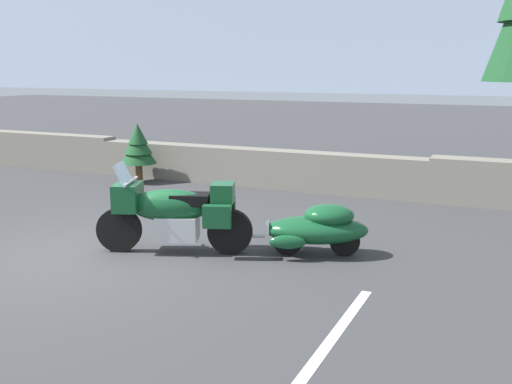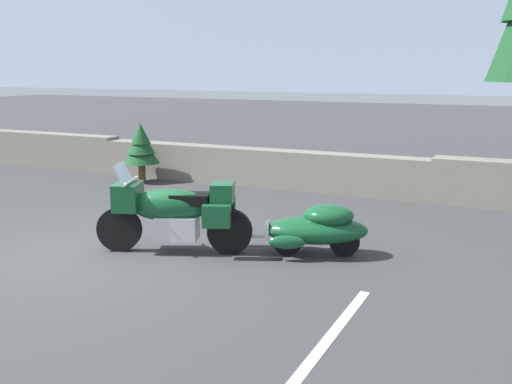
% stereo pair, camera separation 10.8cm
% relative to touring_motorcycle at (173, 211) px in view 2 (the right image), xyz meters
% --- Properties ---
extents(ground_plane, '(80.00, 80.00, 0.00)m').
position_rel_touring_motorcycle_xyz_m(ground_plane, '(-1.11, -0.71, -0.62)').
color(ground_plane, '#38383A').
extents(stone_guard_wall, '(24.00, 0.57, 0.94)m').
position_rel_touring_motorcycle_xyz_m(stone_guard_wall, '(-0.72, 5.15, -0.17)').
color(stone_guard_wall, slate).
rests_on(stone_guard_wall, ground).
extents(distant_ridgeline, '(240.00, 80.00, 16.00)m').
position_rel_touring_motorcycle_xyz_m(distant_ridgeline, '(-1.11, 95.16, 7.38)').
color(distant_ridgeline, '#99A8BF').
rests_on(distant_ridgeline, ground).
extents(touring_motorcycle, '(2.21, 1.22, 1.33)m').
position_rel_touring_motorcycle_xyz_m(touring_motorcycle, '(0.00, 0.00, 0.00)').
color(touring_motorcycle, black).
rests_on(touring_motorcycle, ground).
extents(car_shaped_trailer, '(2.19, 1.19, 0.76)m').
position_rel_touring_motorcycle_xyz_m(car_shaped_trailer, '(1.96, 0.74, -0.21)').
color(car_shaped_trailer, black).
rests_on(car_shaped_trailer, ground).
extents(pine_sapling_near, '(0.85, 0.85, 1.41)m').
position_rel_touring_motorcycle_xyz_m(pine_sapling_near, '(-3.71, 4.40, 0.26)').
color(pine_sapling_near, brown).
rests_on(pine_sapling_near, ground).
extents(parking_stripe_marker, '(0.12, 3.60, 0.01)m').
position_rel_touring_motorcycle_xyz_m(parking_stripe_marker, '(3.00, -2.21, -0.62)').
color(parking_stripe_marker, silver).
rests_on(parking_stripe_marker, ground).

